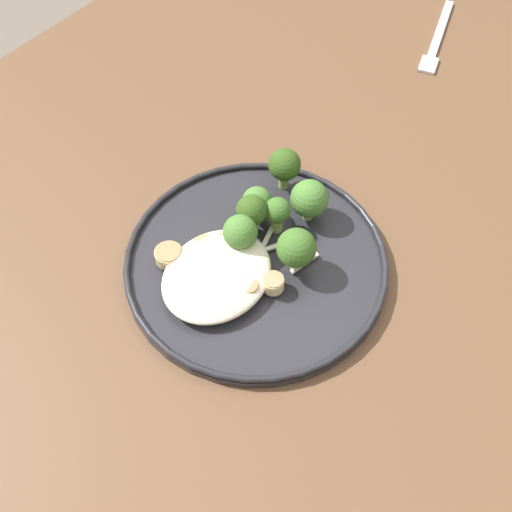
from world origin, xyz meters
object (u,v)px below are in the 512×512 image
(broccoli_floret_front_edge, at_px, (285,165))
(seared_scallop_center_golden, at_px, (248,289))
(broccoli_floret_small_sprig, at_px, (259,200))
(seared_scallop_front_small, at_px, (225,247))
(broccoli_floret_right_tilted, at_px, (237,231))
(broccoli_floret_tall_stalk, at_px, (278,211))
(seared_scallop_large_seared, at_px, (169,255))
(seared_scallop_left_edge, at_px, (206,272))
(seared_scallop_on_noodles, at_px, (206,247))
(dinner_fork, at_px, (437,38))
(broccoli_floret_center_pile, at_px, (252,212))
(seared_scallop_rear_pale, at_px, (273,283))
(broccoli_floret_near_rim, at_px, (296,248))
(broccoli_floret_split_head, at_px, (309,199))
(dinner_plate, at_px, (256,262))

(broccoli_floret_front_edge, bearing_deg, seared_scallop_center_golden, 22.73)
(broccoli_floret_small_sprig, bearing_deg, seared_scallop_center_golden, 31.63)
(seared_scallop_front_small, relative_size, broccoli_floret_right_tilted, 0.58)
(broccoli_floret_tall_stalk, bearing_deg, seared_scallop_large_seared, -30.97)
(seared_scallop_left_edge, bearing_deg, seared_scallop_on_noodles, -139.20)
(dinner_fork, bearing_deg, broccoli_floret_center_pile, 1.07)
(seared_scallop_on_noodles, distance_m, broccoli_floret_center_pile, 0.06)
(seared_scallop_large_seared, relative_size, dinner_fork, 0.17)
(seared_scallop_large_seared, bearing_deg, broccoli_floret_tall_stalk, 149.03)
(broccoli_floret_front_edge, bearing_deg, seared_scallop_on_noodles, -3.81)
(seared_scallop_center_golden, distance_m, dinner_fork, 0.54)
(seared_scallop_center_golden, relative_size, seared_scallop_rear_pale, 0.94)
(seared_scallop_on_noodles, bearing_deg, broccoli_floret_small_sprig, 170.69)
(broccoli_floret_near_rim, bearing_deg, dinner_fork, -170.91)
(broccoli_floret_right_tilted, height_order, broccoli_floret_near_rim, broccoli_floret_near_rim)
(broccoli_floret_tall_stalk, bearing_deg, broccoli_floret_small_sprig, -94.89)
(seared_scallop_on_noodles, relative_size, seared_scallop_left_edge, 0.88)
(broccoli_floret_tall_stalk, distance_m, broccoli_floret_near_rim, 0.06)
(seared_scallop_front_small, height_order, seared_scallop_left_edge, same)
(seared_scallop_on_noodles, relative_size, broccoli_floret_small_sprig, 0.59)
(seared_scallop_front_small, relative_size, seared_scallop_rear_pale, 1.26)
(seared_scallop_rear_pale, relative_size, dinner_fork, 0.13)
(seared_scallop_rear_pale, bearing_deg, seared_scallop_front_small, -94.61)
(seared_scallop_large_seared, relative_size, broccoli_floret_center_pile, 0.54)
(seared_scallop_center_golden, bearing_deg, broccoli_floret_split_head, -174.71)
(broccoli_floret_tall_stalk, bearing_deg, seared_scallop_front_small, -21.45)
(broccoli_floret_split_head, height_order, dinner_fork, broccoli_floret_split_head)
(seared_scallop_on_noodles, distance_m, seared_scallop_left_edge, 0.03)
(broccoli_floret_center_pile, bearing_deg, seared_scallop_front_small, -7.03)
(seared_scallop_large_seared, relative_size, seared_scallop_center_golden, 1.36)
(broccoli_floret_center_pile, bearing_deg, broccoli_floret_right_tilted, 2.06)
(seared_scallop_left_edge, distance_m, broccoli_floret_front_edge, 0.16)
(broccoli_floret_tall_stalk, distance_m, broccoli_floret_split_head, 0.04)
(seared_scallop_center_golden, bearing_deg, dinner_plate, -152.84)
(broccoli_floret_right_tilted, bearing_deg, broccoli_floret_center_pile, -177.94)
(dinner_plate, relative_size, seared_scallop_left_edge, 9.51)
(seared_scallop_front_small, relative_size, seared_scallop_center_golden, 1.35)
(seared_scallop_large_seared, distance_m, dinner_fork, 0.56)
(seared_scallop_rear_pale, bearing_deg, seared_scallop_large_seared, -69.95)
(seared_scallop_on_noodles, bearing_deg, seared_scallop_left_edge, 40.80)
(seared_scallop_large_seared, height_order, seared_scallop_on_noodles, same)
(dinner_fork, bearing_deg, broccoli_floret_front_edge, -0.61)
(dinner_plate, relative_size, broccoli_floret_near_rim, 4.94)
(seared_scallop_left_edge, bearing_deg, broccoli_floret_right_tilted, 179.44)
(seared_scallop_left_edge, distance_m, broccoli_floret_right_tilted, 0.06)
(seared_scallop_rear_pale, distance_m, broccoli_floret_right_tilted, 0.07)
(seared_scallop_on_noodles, distance_m, broccoli_floret_small_sprig, 0.08)
(broccoli_floret_right_tilted, bearing_deg, broccoli_floret_tall_stalk, 159.11)
(seared_scallop_left_edge, distance_m, broccoli_floret_tall_stalk, 0.11)
(seared_scallop_large_seared, xyz_separation_m, broccoli_floret_tall_stalk, (-0.11, 0.07, 0.02))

